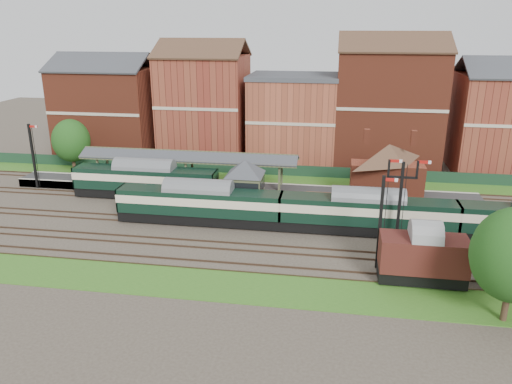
# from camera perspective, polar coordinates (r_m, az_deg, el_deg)

# --- Properties ---
(ground) EXTENTS (160.00, 160.00, 0.00)m
(ground) POSITION_cam_1_polar(r_m,az_deg,el_deg) (49.82, 1.50, -4.10)
(ground) COLOR #473D33
(ground) RESTS_ON ground
(grass_back) EXTENTS (90.00, 4.50, 0.06)m
(grass_back) POSITION_cam_1_polar(r_m,az_deg,el_deg) (64.76, 3.41, 1.38)
(grass_back) COLOR #2D6619
(grass_back) RESTS_ON ground
(grass_front) EXTENTS (90.00, 5.00, 0.06)m
(grass_front) POSITION_cam_1_polar(r_m,az_deg,el_deg) (39.15, -0.92, -10.81)
(grass_front) COLOR #2D6619
(grass_front) RESTS_ON ground
(fence) EXTENTS (90.00, 0.12, 1.50)m
(fence) POSITION_cam_1_polar(r_m,az_deg,el_deg) (66.45, 3.60, 2.48)
(fence) COLOR #193823
(fence) RESTS_ON ground
(platform) EXTENTS (55.00, 3.40, 1.00)m
(platform) POSITION_cam_1_polar(r_m,az_deg,el_deg) (59.42, -2.01, 0.26)
(platform) COLOR #2D2D2D
(platform) RESTS_ON ground
(signal_box) EXTENTS (5.40, 5.40, 6.00)m
(signal_box) POSITION_cam_1_polar(r_m,az_deg,el_deg) (52.16, -1.26, 0.71)
(signal_box) COLOR #5B6C4D
(signal_box) RESTS_ON ground
(brick_hut) EXTENTS (3.20, 2.64, 2.94)m
(brick_hut) POSITION_cam_1_polar(r_m,az_deg,el_deg) (52.04, 7.46, -1.82)
(brick_hut) COLOR maroon
(brick_hut) RESTS_ON ground
(station_building) EXTENTS (8.10, 8.10, 5.90)m
(station_building) POSITION_cam_1_polar(r_m,az_deg,el_deg) (57.67, 14.78, 2.65)
(station_building) COLOR brown
(station_building) RESTS_ON platform
(canopy) EXTENTS (26.00, 3.89, 4.08)m
(canopy) POSITION_cam_1_polar(r_m,az_deg,el_deg) (59.68, -7.73, 4.27)
(canopy) COLOR #484D30
(canopy) RESTS_ON platform
(semaphore_bracket) EXTENTS (3.60, 0.25, 8.18)m
(semaphore_bracket) POSITION_cam_1_polar(r_m,az_deg,el_deg) (45.86, 16.19, -0.73)
(semaphore_bracket) COLOR black
(semaphore_bracket) RESTS_ON ground
(semaphore_platform_end) EXTENTS (1.23, 0.25, 8.00)m
(semaphore_platform_end) POSITION_cam_1_polar(r_m,az_deg,el_deg) (66.27, -24.12, 3.86)
(semaphore_platform_end) COLOR black
(semaphore_platform_end) RESTS_ON ground
(semaphore_siding) EXTENTS (1.23, 0.25, 8.00)m
(semaphore_siding) POSITION_cam_1_polar(r_m,az_deg,el_deg) (41.59, 14.05, -3.26)
(semaphore_siding) COLOR black
(semaphore_siding) RESTS_ON ground
(town_backdrop) EXTENTS (69.00, 10.00, 16.00)m
(town_backdrop) POSITION_cam_1_polar(r_m,az_deg,el_deg) (71.85, 4.13, 8.83)
(town_backdrop) COLOR brown
(town_backdrop) RESTS_ON ground
(dmu_train) EXTENTS (49.66, 2.61, 3.81)m
(dmu_train) POSITION_cam_1_polar(r_m,az_deg,el_deg) (48.74, 12.57, -2.26)
(dmu_train) COLOR black
(dmu_train) RESTS_ON ground
(platform_railcar) EXTENTS (16.73, 2.64, 3.85)m
(platform_railcar) POSITION_cam_1_polar(r_m,az_deg,el_deg) (58.75, -12.53, 1.40)
(platform_railcar) COLOR black
(platform_railcar) RESTS_ON ground
(goods_van_a) EXTENTS (6.61, 2.86, 4.01)m
(goods_van_a) POSITION_cam_1_polar(r_m,az_deg,el_deg) (40.95, 18.54, -6.95)
(goods_van_a) COLOR black
(goods_van_a) RESTS_ON ground
(tree_back) EXTENTS (4.99, 4.99, 7.30)m
(tree_back) POSITION_cam_1_polar(r_m,az_deg,el_deg) (71.45, -20.38, 5.53)
(tree_back) COLOR #382619
(tree_back) RESTS_ON ground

